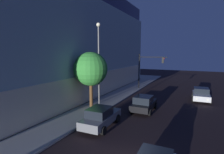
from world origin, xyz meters
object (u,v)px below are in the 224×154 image
car_grey (101,117)px  car_silver (201,94)px  street_lamp_sidewalk (99,56)px  car_black (144,103)px  modern_building (22,43)px  traffic_light_far_corner (148,66)px  sidewalk_tree (91,69)px

car_grey → car_silver: (13.01, -7.69, -0.03)m
street_lamp_sidewalk → car_grey: (-4.70, -2.84, -4.99)m
car_black → car_grey: bearing=158.9°
car_silver → modern_building: bearing=98.2°
modern_building → car_silver: bearing=-81.8°
traffic_light_far_corner → modern_building: bearing=111.6°
modern_building → street_lamp_sidewalk: 18.24m
traffic_light_far_corner → car_silver: (-3.91, -8.09, -3.24)m
car_silver → sidewalk_tree: bearing=128.3°
car_grey → traffic_light_far_corner: bearing=1.4°
car_grey → car_black: car_grey is taller
car_grey → modern_building: bearing=66.3°
street_lamp_sidewalk → car_silver: size_ratio=2.22×
car_black → traffic_light_far_corner: bearing=12.6°
street_lamp_sidewalk → car_silver: bearing=-51.7°
sidewalk_tree → traffic_light_far_corner: bearing=-13.8°
modern_building → traffic_light_far_corner: bearing=-68.4°
car_grey → car_silver: size_ratio=1.11×
street_lamp_sidewalk → car_grey: 7.42m
traffic_light_far_corner → car_silver: 9.55m
modern_building → sidewalk_tree: bearing=-105.9°
modern_building → sidewalk_tree: modern_building is taller
traffic_light_far_corner → sidewalk_tree: (-12.77, 3.13, 0.34)m
street_lamp_sidewalk → car_grey: street_lamp_sidewalk is taller
modern_building → car_grey: size_ratio=8.33×
sidewalk_tree → car_grey: size_ratio=1.33×
modern_building → car_black: (-3.42, -22.61, -6.94)m
traffic_light_far_corner → street_lamp_sidewalk: size_ratio=0.63×
modern_building → car_black: bearing=-98.6°
street_lamp_sidewalk → sidewalk_tree: street_lamp_sidewalk is taller
modern_building → traffic_light_far_corner: (7.95, -20.06, -3.73)m
street_lamp_sidewalk → car_black: size_ratio=2.22×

